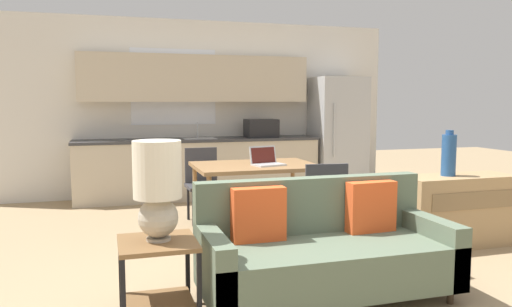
# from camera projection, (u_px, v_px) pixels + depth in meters

# --- Properties ---
(wall_back) EXTENTS (6.40, 0.07, 2.70)m
(wall_back) POSITION_uv_depth(u_px,v_px,m) (194.00, 108.00, 7.79)
(wall_back) COLOR silver
(wall_back) RESTS_ON ground_plane
(kitchen_counter) EXTENTS (3.66, 0.65, 2.15)m
(kitchen_counter) POSITION_uv_depth(u_px,v_px,m) (200.00, 142.00, 7.57)
(kitchen_counter) COLOR beige
(kitchen_counter) RESTS_ON ground_plane
(refrigerator) EXTENTS (0.80, 0.72, 1.84)m
(refrigerator) POSITION_uv_depth(u_px,v_px,m) (338.00, 134.00, 8.12)
(refrigerator) COLOR #B7BABC
(refrigerator) RESTS_ON ground_plane
(dining_table) EXTENTS (1.30, 0.93, 0.78)m
(dining_table) POSITION_uv_depth(u_px,v_px,m) (255.00, 171.00, 5.40)
(dining_table) COLOR olive
(dining_table) RESTS_ON ground_plane
(couch) EXTENTS (1.85, 0.80, 0.87)m
(couch) POSITION_uv_depth(u_px,v_px,m) (323.00, 251.00, 3.73)
(couch) COLOR #3D2D1E
(couch) RESTS_ON ground_plane
(side_table) EXTENTS (0.51, 0.51, 0.55)m
(side_table) POSITION_uv_depth(u_px,v_px,m) (158.00, 267.00, 3.30)
(side_table) COLOR brown
(side_table) RESTS_ON ground_plane
(table_lamp) EXTENTS (0.32, 0.32, 0.66)m
(table_lamp) POSITION_uv_depth(u_px,v_px,m) (158.00, 186.00, 3.25)
(table_lamp) COLOR #B2A893
(table_lamp) RESTS_ON side_table
(credenza) EXTENTS (1.17, 0.46, 0.71)m
(credenza) POSITION_uv_depth(u_px,v_px,m) (457.00, 210.00, 5.06)
(credenza) COLOR tan
(credenza) RESTS_ON ground_plane
(vase) EXTENTS (0.14, 0.14, 0.46)m
(vase) POSITION_uv_depth(u_px,v_px,m) (449.00, 155.00, 4.98)
(vase) COLOR #234C84
(vase) RESTS_ON credenza
(dining_chair_near_right) EXTENTS (0.48, 0.48, 0.89)m
(dining_chair_near_right) POSITION_uv_depth(u_px,v_px,m) (323.00, 204.00, 4.72)
(dining_chair_near_right) COLOR #38383D
(dining_chair_near_right) RESTS_ON ground_plane
(dining_chair_far_left) EXTENTS (0.43, 0.43, 0.89)m
(dining_chair_far_left) POSITION_uv_depth(u_px,v_px,m) (203.00, 181.00, 6.08)
(dining_chair_far_left) COLOR #38383D
(dining_chair_far_left) RESTS_ON ground_plane
(laptop) EXTENTS (0.37, 0.32, 0.20)m
(laptop) POSITION_uv_depth(u_px,v_px,m) (266.00, 160.00, 5.33)
(laptop) COLOR #B7BABC
(laptop) RESTS_ON dining_table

